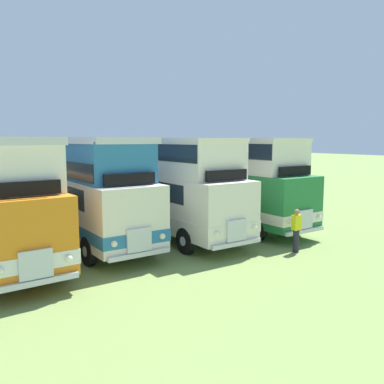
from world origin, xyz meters
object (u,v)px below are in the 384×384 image
at_px(bus_fifth_in_row, 84,188).
at_px(bus_sixth_in_row, 162,181).
at_px(bus_seventh_in_row, 222,177).
at_px(marshal_person, 296,230).

distance_m(bus_fifth_in_row, bus_sixth_in_row, 3.69).
bearing_deg(bus_fifth_in_row, bus_seventh_in_row, -1.45).
distance_m(bus_fifth_in_row, marshal_person, 9.07).
bearing_deg(marshal_person, bus_sixth_in_row, 113.65).
height_order(bus_fifth_in_row, bus_sixth_in_row, bus_fifth_in_row).
bearing_deg(bus_fifth_in_row, marshal_person, -44.91).
xyz_separation_m(bus_sixth_in_row, marshal_person, (2.66, -6.08, -1.59)).
height_order(bus_sixth_in_row, marshal_person, bus_sixth_in_row).
xyz_separation_m(bus_fifth_in_row, bus_seventh_in_row, (7.36, -0.19, 0.12)).
height_order(bus_seventh_in_row, marshal_person, bus_seventh_in_row).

